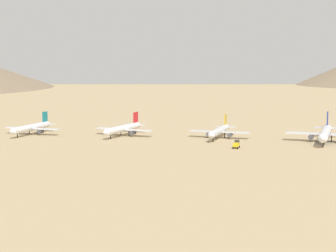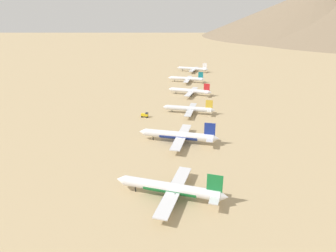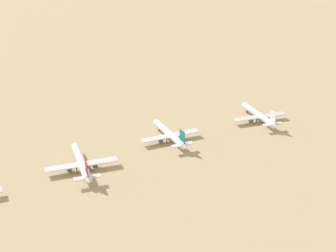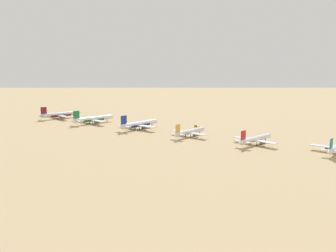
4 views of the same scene
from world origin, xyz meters
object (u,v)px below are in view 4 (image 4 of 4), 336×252
object	(u,v)px
parked_jet_3	(190,132)
parked_jet_5	(93,119)
parked_jet_6	(60,114)
service_truck	(197,127)
parked_jet_4	(139,124)
parked_jet_2	(255,139)

from	to	relation	value
parked_jet_3	parked_jet_5	bearing A→B (deg)	98.48
parked_jet_6	service_truck	distance (m)	159.40
parked_jet_4	parked_jet_6	world-z (taller)	parked_jet_4
parked_jet_2	parked_jet_4	bearing A→B (deg)	98.70
parked_jet_4	parked_jet_5	distance (m)	58.36
parked_jet_2	parked_jet_3	world-z (taller)	parked_jet_2
parked_jet_6	parked_jet_4	bearing A→B (deg)	-81.71
parked_jet_4	parked_jet_5	world-z (taller)	parked_jet_5
parked_jet_2	parked_jet_6	size ratio (longest dim) A/B	0.86
parked_jet_5	parked_jet_6	bearing A→B (deg)	95.61
parked_jet_3	parked_jet_6	distance (m)	169.54
parked_jet_3	parked_jet_2	bearing A→B (deg)	-78.52
parked_jet_6	parked_jet_3	bearing A→B (deg)	-82.46
parked_jet_4	parked_jet_3	bearing A→B (deg)	-84.01
parked_jet_3	parked_jet_6	bearing A→B (deg)	97.54
service_truck	parked_jet_4	bearing A→B (deg)	133.84
parked_jet_4	parked_jet_6	distance (m)	114.13
parked_jet_2	parked_jet_4	xyz separation A→B (m)	(-16.53, 108.06, 0.67)
parked_jet_3	parked_jet_5	world-z (taller)	parked_jet_5
parked_jet_2	parked_jet_6	world-z (taller)	parked_jet_6
parked_jet_3	parked_jet_4	size ratio (longest dim) A/B	0.83
parked_jet_4	parked_jet_5	size ratio (longest dim) A/B	0.99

